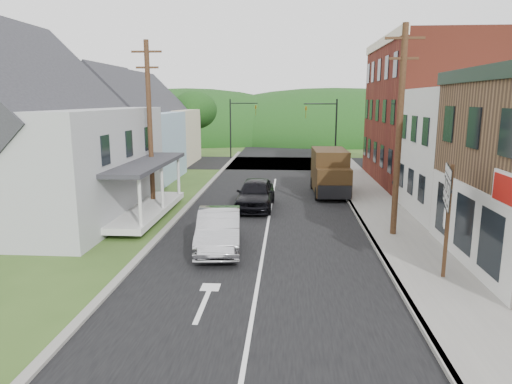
% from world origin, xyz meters
% --- Properties ---
extents(ground, '(120.00, 120.00, 0.00)m').
position_xyz_m(ground, '(0.00, 0.00, 0.00)').
color(ground, '#2D4719').
rests_on(ground, ground).
extents(road, '(9.00, 90.00, 0.02)m').
position_xyz_m(road, '(0.00, 10.00, 0.00)').
color(road, black).
rests_on(road, ground).
extents(cross_road, '(60.00, 9.00, 0.02)m').
position_xyz_m(cross_road, '(0.00, 27.00, 0.00)').
color(cross_road, black).
rests_on(cross_road, ground).
extents(sidewalk_right, '(2.80, 55.00, 0.15)m').
position_xyz_m(sidewalk_right, '(5.90, 8.00, 0.07)').
color(sidewalk_right, slate).
rests_on(sidewalk_right, ground).
extents(curb_right, '(0.20, 55.00, 0.15)m').
position_xyz_m(curb_right, '(4.55, 8.00, 0.07)').
color(curb_right, slate).
rests_on(curb_right, ground).
extents(curb_left, '(0.30, 55.00, 0.12)m').
position_xyz_m(curb_left, '(-4.65, 8.00, 0.06)').
color(curb_left, slate).
rests_on(curb_left, ground).
extents(storefront_white, '(8.00, 7.00, 6.50)m').
position_xyz_m(storefront_white, '(11.30, 7.50, 3.25)').
color(storefront_white, silver).
rests_on(storefront_white, ground).
extents(storefront_red, '(8.00, 12.00, 10.00)m').
position_xyz_m(storefront_red, '(11.30, 17.00, 5.00)').
color(storefront_red, maroon).
rests_on(storefront_red, ground).
extents(house_gray, '(10.20, 12.24, 8.35)m').
position_xyz_m(house_gray, '(-12.00, 6.00, 4.23)').
color(house_gray, '#A0A1A5').
rests_on(house_gray, ground).
extents(house_blue, '(7.14, 8.16, 7.28)m').
position_xyz_m(house_blue, '(-11.00, 17.00, 3.69)').
color(house_blue, '#98B7CF').
rests_on(house_blue, ground).
extents(house_cream, '(7.14, 8.16, 7.28)m').
position_xyz_m(house_cream, '(-11.50, 26.00, 3.69)').
color(house_cream, beige).
rests_on(house_cream, ground).
extents(utility_pole_right, '(1.60, 0.26, 9.00)m').
position_xyz_m(utility_pole_right, '(5.60, 3.50, 4.66)').
color(utility_pole_right, '#472D19').
rests_on(utility_pole_right, ground).
extents(utility_pole_left, '(1.60, 0.26, 9.00)m').
position_xyz_m(utility_pole_left, '(-6.50, 8.00, 4.66)').
color(utility_pole_left, '#472D19').
rests_on(utility_pole_left, ground).
extents(traffic_signal_right, '(2.87, 0.20, 6.00)m').
position_xyz_m(traffic_signal_right, '(4.30, 23.50, 3.76)').
color(traffic_signal_right, black).
rests_on(traffic_signal_right, ground).
extents(traffic_signal_left, '(2.87, 0.20, 6.00)m').
position_xyz_m(traffic_signal_left, '(-4.30, 30.50, 3.76)').
color(traffic_signal_left, black).
rests_on(traffic_signal_left, ground).
extents(tree_left_b, '(4.80, 4.80, 6.94)m').
position_xyz_m(tree_left_b, '(-17.00, 12.00, 4.88)').
color(tree_left_b, '#382616').
rests_on(tree_left_b, ground).
extents(tree_left_c, '(5.80, 5.80, 8.41)m').
position_xyz_m(tree_left_c, '(-19.00, 20.00, 5.94)').
color(tree_left_c, '#382616').
rests_on(tree_left_c, ground).
extents(tree_left_d, '(4.80, 4.80, 6.94)m').
position_xyz_m(tree_left_d, '(-9.00, 32.00, 4.88)').
color(tree_left_d, '#382616').
rests_on(tree_left_d, ground).
extents(forested_ridge, '(90.00, 30.00, 16.00)m').
position_xyz_m(forested_ridge, '(0.00, 55.00, 0.00)').
color(forested_ridge, '#153610').
rests_on(forested_ridge, ground).
extents(silver_sedan, '(2.18, 4.97, 1.59)m').
position_xyz_m(silver_sedan, '(-1.80, 1.30, 0.79)').
color(silver_sedan, '#ABAAAF').
rests_on(silver_sedan, ground).
extents(dark_sedan, '(2.08, 4.89, 1.65)m').
position_xyz_m(dark_sedan, '(-0.84, 8.44, 0.82)').
color(dark_sedan, black).
rests_on(dark_sedan, ground).
extents(delivery_van, '(2.23, 5.15, 2.85)m').
position_xyz_m(delivery_van, '(3.60, 12.53, 1.44)').
color(delivery_van, '#301E0D').
rests_on(delivery_van, ground).
extents(route_sign_cluster, '(0.60, 2.11, 3.78)m').
position_xyz_m(route_sign_cluster, '(6.10, -1.45, 2.60)').
color(route_sign_cluster, '#472D19').
rests_on(route_sign_cluster, sidewalk_right).
extents(warning_sign, '(0.18, 0.65, 2.42)m').
position_xyz_m(warning_sign, '(5.81, 4.39, 1.70)').
color(warning_sign, black).
rests_on(warning_sign, sidewalk_right).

